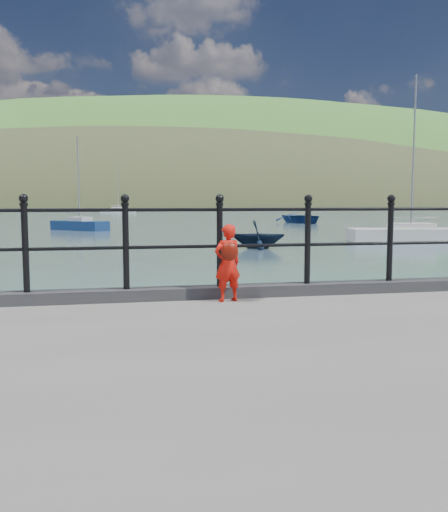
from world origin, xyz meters
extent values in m
plane|color=#2D4251|center=(0.00, 0.00, 0.00)|extent=(600.00, 600.00, 0.00)
cube|color=#28282B|center=(0.00, -0.15, 1.07)|extent=(60.00, 0.30, 0.15)
cylinder|color=black|center=(0.00, -0.15, 1.67)|extent=(18.00, 0.04, 0.04)
cylinder|color=black|center=(0.00, -0.15, 2.15)|extent=(18.00, 0.04, 0.04)
cylinder|color=black|center=(-1.80, -0.15, 1.67)|extent=(0.08, 0.08, 1.05)
sphere|color=black|center=(-1.80, -0.15, 2.29)|extent=(0.11, 0.11, 0.11)
cylinder|color=black|center=(-0.60, -0.15, 1.67)|extent=(0.08, 0.08, 1.05)
sphere|color=black|center=(-0.60, -0.15, 2.29)|extent=(0.11, 0.11, 0.11)
cylinder|color=black|center=(0.60, -0.15, 1.67)|extent=(0.08, 0.08, 1.05)
sphere|color=black|center=(0.60, -0.15, 2.29)|extent=(0.11, 0.11, 0.11)
cylinder|color=black|center=(1.80, -0.15, 1.67)|extent=(0.08, 0.08, 1.05)
sphere|color=black|center=(1.80, -0.15, 2.29)|extent=(0.11, 0.11, 0.11)
cylinder|color=black|center=(3.00, -0.15, 1.67)|extent=(0.08, 0.08, 1.05)
sphere|color=black|center=(3.00, -0.15, 2.29)|extent=(0.11, 0.11, 0.11)
ellipsoid|color=#333A21|center=(20.00, 195.00, -15.40)|extent=(400.00, 100.00, 88.00)
ellipsoid|color=#387026|center=(60.00, 255.00, -27.30)|extent=(600.00, 180.00, 156.00)
cube|color=silver|center=(-35.00, 181.00, 3.00)|extent=(9.00, 6.00, 6.00)
cube|color=#4C4744|center=(-35.00, 181.00, 7.00)|extent=(9.50, 6.50, 2.00)
cube|color=silver|center=(-12.00, 181.00, 3.00)|extent=(9.00, 6.00, 6.00)
cube|color=#4C4744|center=(-12.00, 181.00, 7.00)|extent=(9.50, 6.50, 2.00)
cube|color=silver|center=(18.00, 181.00, 3.00)|extent=(9.00, 6.00, 6.00)
cube|color=#4C4744|center=(18.00, 181.00, 7.00)|extent=(9.50, 6.50, 2.00)
cube|color=silver|center=(45.00, 181.00, 3.00)|extent=(9.00, 6.00, 6.00)
cube|color=#4C4744|center=(45.00, 181.00, 7.00)|extent=(9.50, 6.50, 2.00)
imported|color=red|center=(0.65, -0.43, 1.48)|extent=(0.40, 0.32, 0.97)
ellipsoid|color=red|center=(0.65, -0.56, 1.64)|extent=(0.22, 0.11, 0.23)
imported|color=navy|center=(17.33, 44.12, 0.58)|extent=(5.09, 6.32, 1.16)
imported|color=black|center=(5.78, 17.58, 0.66)|extent=(2.95, 2.71, 1.31)
cube|color=navy|center=(-3.48, 35.11, 0.25)|extent=(4.53, 4.43, 0.90)
cube|color=beige|center=(-3.48, 35.11, 0.75)|extent=(1.96, 1.94, 0.50)
cylinder|color=#A5A5A8|center=(-3.48, 35.11, 3.82)|extent=(0.10, 0.10, 6.25)
cylinder|color=#A5A5A8|center=(-3.48, 35.11, 1.30)|extent=(1.60, 1.54, 0.06)
cube|color=silver|center=(-0.46, 94.70, 0.25)|extent=(6.64, 3.52, 0.90)
cube|color=beige|center=(-0.46, 94.70, 0.75)|extent=(2.50, 1.88, 0.50)
cylinder|color=#A5A5A8|center=(-0.46, 94.70, 4.94)|extent=(0.10, 0.10, 8.48)
cylinder|color=#A5A5A8|center=(-0.46, 94.70, 1.30)|extent=(2.78, 0.81, 0.06)
cube|color=silver|center=(15.26, 20.36, 0.25)|extent=(6.94, 2.83, 0.90)
cube|color=beige|center=(15.26, 20.36, 0.75)|extent=(2.52, 1.64, 0.50)
cylinder|color=#A5A5A8|center=(15.26, 20.36, 4.85)|extent=(0.10, 0.10, 8.30)
cylinder|color=#A5A5A8|center=(15.26, 20.36, 1.30)|extent=(3.01, 0.50, 0.06)
camera|label=1|loc=(-0.70, -7.03, 2.27)|focal=38.00mm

